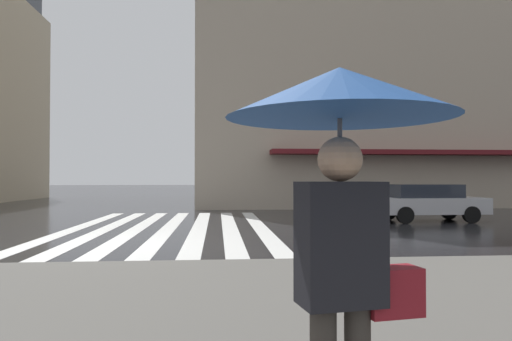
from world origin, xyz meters
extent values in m
plane|color=black|center=(0.00, 0.00, 0.00)|extent=(220.00, 220.00, 0.00)
cube|color=silver|center=(4.00, -4.42, 0.00)|extent=(13.00, 0.50, 0.01)
cube|color=silver|center=(4.00, -3.42, 0.00)|extent=(13.00, 0.50, 0.01)
cube|color=silver|center=(4.00, -2.42, 0.00)|extent=(13.00, 0.50, 0.01)
cube|color=silver|center=(4.00, -1.42, 0.00)|extent=(13.00, 0.50, 0.01)
cube|color=silver|center=(4.00, -0.42, 0.00)|extent=(13.00, 0.50, 0.01)
cube|color=silver|center=(4.00, 0.58, 0.00)|extent=(13.00, 0.50, 0.01)
cube|color=silver|center=(4.00, 1.58, 0.00)|extent=(13.00, 0.50, 0.01)
cube|color=tan|center=(20.70, -14.79, 9.66)|extent=(16.40, 25.91, 19.33)
cube|color=#591419|center=(11.90, -14.79, 3.00)|extent=(1.20, 18.14, 0.24)
cube|color=#B7B7BC|center=(5.50, -11.00, 0.61)|extent=(1.75, 4.10, 0.60)
cube|color=#232833|center=(5.50, -10.85, 1.16)|extent=(1.54, 2.46, 0.50)
cylinder|color=black|center=(6.33, -12.25, 0.31)|extent=(0.20, 0.62, 0.62)
cylinder|color=black|center=(4.67, -12.25, 0.31)|extent=(0.20, 0.62, 0.62)
cylinder|color=black|center=(6.33, -9.75, 0.31)|extent=(0.20, 0.62, 0.62)
cylinder|color=black|center=(4.67, -9.75, 0.31)|extent=(0.20, 0.62, 0.62)
cube|color=black|center=(-9.25, -3.60, 1.31)|extent=(0.30, 0.43, 0.60)
sphere|color=tan|center=(-9.25, -3.60, 1.72)|extent=(0.22, 0.22, 0.22)
cube|color=maroon|center=(-9.20, -3.88, 1.06)|extent=(0.20, 0.30, 0.24)
cone|color=#1E478C|center=(-9.25, -3.60, 2.05)|extent=(1.12, 1.12, 0.25)
cylinder|color=#4C4C51|center=(-9.25, -3.60, 1.52)|extent=(0.02, 0.02, 0.81)
camera|label=1|loc=(-11.46, -3.00, 1.62)|focal=32.41mm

